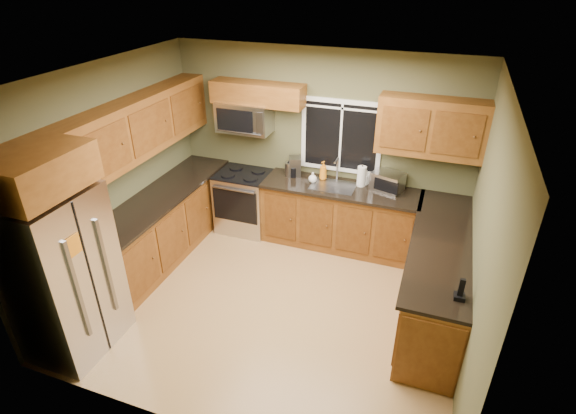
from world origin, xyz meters
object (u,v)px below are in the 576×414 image
Objects in this scene: refrigerator at (64,275)px; soap_bottle_b at (366,177)px; microwave at (244,117)px; toaster_oven at (388,181)px; coffee_maker at (295,167)px; range at (245,201)px; cordless_phone at (460,293)px; soap_bottle_c at (313,177)px; soap_bottle_a at (323,170)px; kettle at (290,168)px; paper_towel_roll at (362,176)px.

soap_bottle_b is (2.44, 3.00, 0.14)m from refrigerator.
microwave is 2.16m from toaster_oven.
coffee_maker is at bearing -176.60° from soap_bottle_b.
microwave is at bearing 76.66° from refrigerator.
range is at bearing -89.98° from microwave.
range is 3.60m from cordless_phone.
soap_bottle_c is (1.05, -0.11, -0.71)m from microwave.
soap_bottle_c is (0.31, -0.14, -0.05)m from coffee_maker.
coffee_maker reaches higher than soap_bottle_a.
refrigerator is 12.07× the size of soap_bottle_c.
coffee_maker is (-1.32, 0.02, 0.00)m from toaster_oven.
range is 1.23× the size of microwave.
refrigerator is at bearing -121.84° from soap_bottle_c.
kettle is 1.65× the size of soap_bottle_c.
microwave is 1.64× the size of toaster_oven.
coffee_maker reaches higher than cordless_phone.
microwave is 0.96m from kettle.
coffee_maker is at bearing 2.65° from microwave.
kettle reaches higher than soap_bottle_c.
paper_towel_roll is (2.39, 2.92, 0.18)m from refrigerator.
toaster_oven reaches higher than soap_bottle_c.
refrigerator is at bearing -129.31° from paper_towel_roll.
soap_bottle_b is at bearing 7.50° from range.
cordless_phone is at bearing -43.72° from soap_bottle_c.
toaster_oven is at bearing -15.13° from soap_bottle_b.
soap_bottle_a is at bearing 178.21° from toaster_oven.
microwave is at bearing 146.58° from cordless_phone.
paper_towel_roll reaches higher than cordless_phone.
toaster_oven is (2.06, 0.15, 0.59)m from range.
kettle is 1.03m from paper_towel_roll.
soap_bottle_a reaches higher than soap_bottle_c.
refrigerator is at bearing -129.11° from soap_bottle_b.
soap_bottle_a is (1.85, 2.94, 0.17)m from refrigerator.
toaster_oven is at bearing 115.79° from cordless_phone.
soap_bottle_b is (1.75, 0.23, 0.57)m from range.
refrigerator reaches higher than toaster_oven.
toaster_oven is 1.73× the size of soap_bottle_a.
refrigerator is at bearing -122.09° from soap_bottle_a.
soap_bottle_b is (-0.31, 0.08, -0.02)m from toaster_oven.
refrigerator is at bearing -115.87° from coffee_maker.
kettle is at bearing -174.53° from soap_bottle_b.
coffee_maker is 0.87× the size of paper_towel_roll.
soap_bottle_c is (0.37, -0.10, -0.04)m from kettle.
cordless_phone is (3.03, -1.86, 0.54)m from range.
refrigerator is 6.71× the size of soap_bottle_a.
refrigerator is at bearing -133.29° from toaster_oven.
range is 2.02× the size of toaster_oven.
microwave is 0.99m from coffee_maker.
soap_bottle_a is 0.19m from soap_bottle_c.
coffee_maker is at bearing 155.95° from soap_bottle_c.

